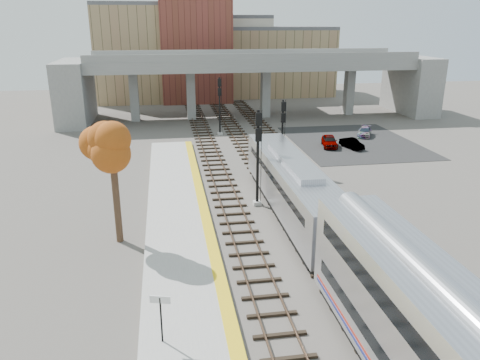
{
  "coord_description": "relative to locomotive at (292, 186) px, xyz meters",
  "views": [
    {
      "loc": [
        -7.85,
        -23.01,
        13.61
      ],
      "look_at": [
        -2.63,
        9.14,
        2.5
      ],
      "focal_mm": 35.0,
      "sensor_mm": 36.0,
      "label": 1
    }
  ],
  "objects": [
    {
      "name": "tracks",
      "position": [
        -0.07,
        4.59,
        -2.2
      ],
      "size": [
        10.7,
        95.0,
        0.25
      ],
      "color": "black",
      "rests_on": "ground"
    },
    {
      "name": "locomotive",
      "position": [
        0.0,
        0.0,
        0.0
      ],
      "size": [
        3.02,
        19.05,
        4.1
      ],
      "color": "#A8AAB2",
      "rests_on": "ground"
    },
    {
      "name": "tree",
      "position": [
        -12.15,
        -2.46,
        4.16
      ],
      "size": [
        3.6,
        3.6,
        8.68
      ],
      "color": "#382619",
      "rests_on": "ground"
    },
    {
      "name": "signal_mast_near",
      "position": [
        -2.1,
        2.25,
        1.49
      ],
      "size": [
        0.6,
        0.64,
        7.45
      ],
      "color": "#9E9E99",
      "rests_on": "ground"
    },
    {
      "name": "overpass",
      "position": [
        3.92,
        37.09,
        3.53
      ],
      "size": [
        54.0,
        12.0,
        9.5
      ],
      "color": "slate",
      "rests_on": "ground"
    },
    {
      "name": "yellow_strip",
      "position": [
        -6.35,
        -7.91,
        -1.92
      ],
      "size": [
        0.7,
        60.0,
        0.01
      ],
      "primitive_type": "cube",
      "color": "yellow",
      "rests_on": "platform"
    },
    {
      "name": "platform",
      "position": [
        -8.25,
        -7.91,
        -2.1
      ],
      "size": [
        4.5,
        60.0,
        0.35
      ],
      "primitive_type": "cube",
      "color": "#9E9E99",
      "rests_on": "ground"
    },
    {
      "name": "car_a",
      "position": [
        9.43,
        18.35,
        -1.58
      ],
      "size": [
        2.34,
        4.12,
        1.32
      ],
      "primitive_type": "imported",
      "rotation": [
        0.0,
        0.0,
        -0.21
      ],
      "color": "#99999E",
      "rests_on": "parking_lot"
    },
    {
      "name": "car_b",
      "position": [
        11.68,
        17.29,
        -1.69
      ],
      "size": [
        1.99,
        3.51,
        1.09
      ],
      "primitive_type": "imported",
      "rotation": [
        0.0,
        0.0,
        0.27
      ],
      "color": "#99999E",
      "rests_on": "parking_lot"
    },
    {
      "name": "signal_mast_mid",
      "position": [
        2.0,
        10.96,
        0.98
      ],
      "size": [
        0.6,
        0.64,
        6.71
      ],
      "color": "#9E9E99",
      "rests_on": "ground"
    },
    {
      "name": "car_c",
      "position": [
        15.5,
        22.61,
        -1.7
      ],
      "size": [
        3.08,
        4.0,
        1.08
      ],
      "primitive_type": "imported",
      "rotation": [
        0.0,
        0.0,
        -0.49
      ],
      "color": "#99999E",
      "rests_on": "parking_lot"
    },
    {
      "name": "parking_lot",
      "position": [
        13.0,
        20.09,
        -2.26
      ],
      "size": [
        14.0,
        18.0,
        0.04
      ],
      "primitive_type": "cube",
      "color": "black",
      "rests_on": "ground"
    },
    {
      "name": "buildings_far",
      "position": [
        0.26,
        58.66,
        5.6
      ],
      "size": [
        43.0,
        21.0,
        20.6
      ],
      "color": "#8F7A53",
      "rests_on": "ground"
    },
    {
      "name": "ground",
      "position": [
        -1.0,
        -7.91,
        -2.28
      ],
      "size": [
        160.0,
        160.0,
        0.0
      ],
      "primitive_type": "plane",
      "color": "#47423D",
      "rests_on": "ground"
    },
    {
      "name": "station_sign",
      "position": [
        -9.46,
        -13.55,
        -0.3
      ],
      "size": [
        0.88,
        0.29,
        2.27
      ],
      "rotation": [
        0.0,
        0.0,
        -0.27
      ],
      "color": "black",
      "rests_on": "platform"
    },
    {
      "name": "signal_mast_far",
      "position": [
        -2.1,
        26.32,
        1.27
      ],
      "size": [
        0.6,
        0.64,
        7.12
      ],
      "color": "#9E9E99",
      "rests_on": "ground"
    }
  ]
}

